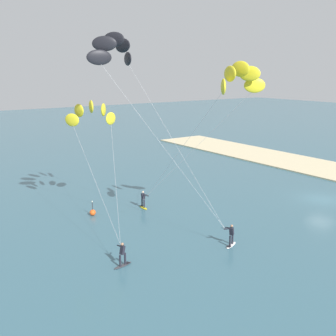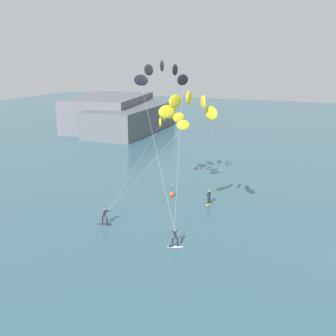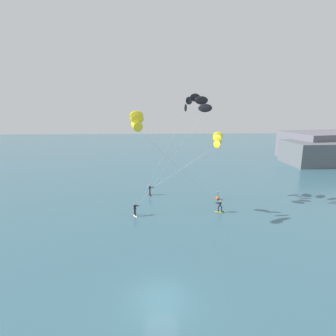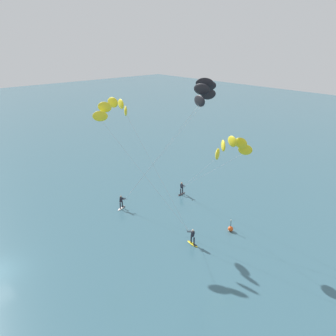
{
  "view_description": "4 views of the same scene",
  "coord_description": "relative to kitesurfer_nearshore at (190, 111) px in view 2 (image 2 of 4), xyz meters",
  "views": [
    {
      "loc": [
        -24.26,
        36.56,
        12.84
      ],
      "look_at": [
        -0.79,
        19.9,
        6.13
      ],
      "focal_mm": 44.83,
      "sensor_mm": 36.0,
      "label": 1
    },
    {
      "loc": [
        -33.45,
        3.06,
        16.28
      ],
      "look_at": [
        -0.34,
        17.59,
        6.29
      ],
      "focal_mm": 44.11,
      "sensor_mm": 36.0,
      "label": 2
    },
    {
      "loc": [
        -0.25,
        -17.05,
        14.09
      ],
      "look_at": [
        1.46,
        20.27,
        5.32
      ],
      "focal_mm": 28.52,
      "sensor_mm": 36.0,
      "label": 3
    },
    {
      "loc": [
        30.8,
        -6.86,
        19.83
      ],
      "look_at": [
        2.18,
        18.54,
        5.92
      ],
      "focal_mm": 39.73,
      "sensor_mm": 36.0,
      "label": 4
    }
  ],
  "objects": [
    {
      "name": "kitesurfer_far_out",
      "position": [
        10.21,
        6.39,
        -2.94
      ],
      "size": [
        11.53,
        5.92,
        10.41
      ],
      "color": "#333338",
      "rests_on": "ground"
    },
    {
      "name": "kitesurfer_mid_water",
      "position": [
        6.87,
        5.6,
        2.09
      ],
      "size": [
        10.79,
        8.51,
        15.71
      ],
      "color": "white",
      "rests_on": "ground"
    },
    {
      "name": "marker_buoy",
      "position": [
        11.11,
        6.35,
        -11.51
      ],
      "size": [
        0.56,
        0.56,
        1.38
      ],
      "color": "#EA5119",
      "rests_on": "ground"
    },
    {
      "name": "distant_headland",
      "position": [
        48.72,
        36.02,
        -8.73
      ],
      "size": [
        29.29,
        22.4,
        7.15
      ],
      "color": "#565B60",
      "rests_on": "ground"
    },
    {
      "name": "kitesurfer_nearshore",
      "position": [
        0.0,
        0.0,
        0.0
      ],
      "size": [
        12.52,
        4.93,
        13.5
      ],
      "color": "yellow",
      "rests_on": "ground"
    }
  ]
}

